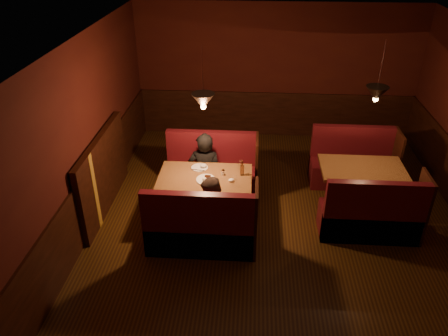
# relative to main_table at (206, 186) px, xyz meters

# --- Properties ---
(room) EXTENTS (6.02, 7.02, 2.92)m
(room) POSITION_rel_main_table_xyz_m (0.90, -0.15, 0.44)
(room) COLOR black
(room) RESTS_ON ground
(main_table) EXTENTS (1.47, 0.89, 1.03)m
(main_table) POSITION_rel_main_table_xyz_m (0.00, 0.00, 0.00)
(main_table) COLOR #502A13
(main_table) RESTS_ON ground
(main_bench_far) EXTENTS (1.62, 0.58, 1.11)m
(main_bench_far) POSITION_rel_main_table_xyz_m (0.02, 0.83, -0.26)
(main_bench_far) COLOR #580D16
(main_bench_far) RESTS_ON ground
(main_bench_near) EXTENTS (1.62, 0.58, 1.11)m
(main_bench_near) POSITION_rel_main_table_xyz_m (0.02, -0.84, -0.26)
(main_bench_near) COLOR #580D16
(main_bench_near) RESTS_ON ground
(second_table) EXTENTS (1.37, 0.88, 0.77)m
(second_table) POSITION_rel_main_table_xyz_m (2.54, 0.48, -0.04)
(second_table) COLOR #502A13
(second_table) RESTS_ON ground
(second_bench_far) EXTENTS (1.51, 0.57, 1.08)m
(second_bench_far) POSITION_rel_main_table_xyz_m (2.57, 1.30, -0.26)
(second_bench_far) COLOR #580D16
(second_bench_far) RESTS_ON ground
(second_bench_near) EXTENTS (1.51, 0.57, 1.08)m
(second_bench_near) POSITION_rel_main_table_xyz_m (2.57, -0.34, -0.26)
(second_bench_near) COLOR #580D16
(second_bench_near) RESTS_ON ground
(diner_a) EXTENTS (0.60, 0.41, 1.62)m
(diner_a) POSITION_rel_main_table_xyz_m (-0.08, 0.55, 0.20)
(diner_a) COLOR black
(diner_a) RESTS_ON ground
(diner_b) EXTENTS (0.83, 0.72, 1.44)m
(diner_b) POSITION_rel_main_table_xyz_m (0.17, -0.61, 0.11)
(diner_b) COLOR #362721
(diner_b) RESTS_ON ground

